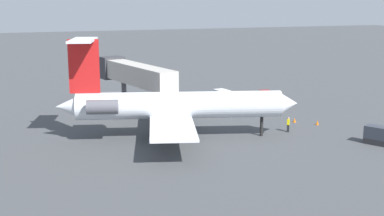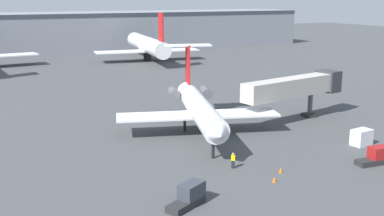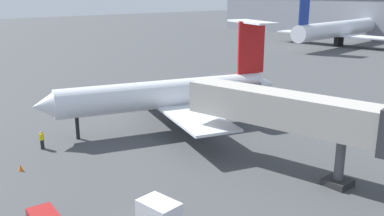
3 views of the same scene
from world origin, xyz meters
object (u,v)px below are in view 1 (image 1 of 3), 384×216
ground_crew_marshaller (288,125)px  traffic_cone_mid (317,123)px  jet_bridge (132,74)px  traffic_cone_near (294,120)px  cargo_container_uld (222,96)px  regional_jet (172,104)px  baggage_tug_trailing (268,99)px  baggage_tug_lead (380,137)px

ground_crew_marshaller → traffic_cone_mid: (1.62, -5.08, -0.58)m
ground_crew_marshaller → jet_bridge: bearing=35.1°
ground_crew_marshaller → traffic_cone_near: ground_crew_marshaller is taller
cargo_container_uld → traffic_cone_near: size_ratio=4.75×
regional_jet → cargo_container_uld: 20.47m
ground_crew_marshaller → cargo_container_uld: cargo_container_uld is taller
traffic_cone_near → ground_crew_marshaller: bearing=139.1°
regional_jet → baggage_tug_trailing: regional_jet is taller
baggage_tug_trailing → cargo_container_uld: size_ratio=1.57×
baggage_tug_lead → cargo_container_uld: 26.73m
regional_jet → traffic_cone_mid: (-0.86, -18.11, -3.42)m
traffic_cone_near → traffic_cone_mid: bearing=-139.1°
baggage_tug_lead → traffic_cone_near: size_ratio=7.62×
baggage_tug_lead → regional_jet: bearing=61.2°
traffic_cone_mid → traffic_cone_near: bearing=40.9°
ground_crew_marshaller → baggage_tug_trailing: 15.66m
ground_crew_marshaller → cargo_container_uld: bearing=-0.1°
ground_crew_marshaller → traffic_cone_mid: bearing=-72.4°
jet_bridge → baggage_tug_lead: (-26.72, -19.19, -4.06)m
jet_bridge → ground_crew_marshaller: (-18.69, -13.14, -4.04)m
ground_crew_marshaller → regional_jet: bearing=79.2°
baggage_tug_trailing → traffic_cone_mid: bearing=177.5°
ground_crew_marshaller → baggage_tug_lead: bearing=-143.0°
traffic_cone_mid → regional_jet: bearing=87.3°
regional_jet → baggage_tug_lead: 21.97m
regional_jet → traffic_cone_mid: bearing=-92.7°
jet_bridge → traffic_cone_mid: jet_bridge is taller
baggage_tug_lead → traffic_cone_mid: 9.71m
jet_bridge → baggage_tug_lead: bearing=-144.3°
ground_crew_marshaller → baggage_tug_trailing: (14.61, -5.64, -0.02)m
baggage_tug_trailing → traffic_cone_near: bearing=167.6°
regional_jet → traffic_cone_mid: size_ratio=46.78×
traffic_cone_mid → jet_bridge: bearing=46.8°
regional_jet → traffic_cone_mid: regional_jet is taller
baggage_tug_lead → baggage_tug_trailing: bearing=1.1°
jet_bridge → ground_crew_marshaller: 23.20m
ground_crew_marshaller → cargo_container_uld: (18.02, -0.02, 0.11)m
jet_bridge → traffic_cone_mid: bearing=-133.2°
jet_bridge → baggage_tug_lead: jet_bridge is taller
jet_bridge → regional_jet: bearing=-179.6°
regional_jet → ground_crew_marshaller: (-2.48, -13.03, -2.84)m
ground_crew_marshaller → baggage_tug_lead: 10.05m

